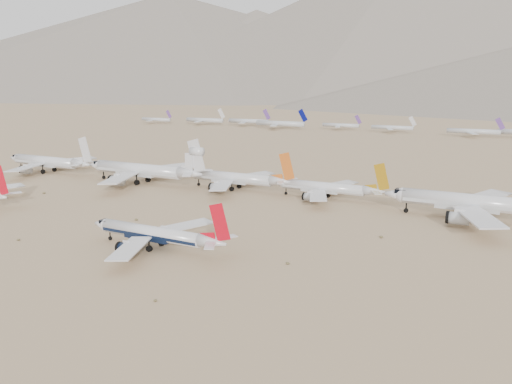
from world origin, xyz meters
TOP-DOWN VIEW (x-y plane):
  - ground at (0.00, 0.00)m, footprint 7000.00×7000.00m
  - main_airliner at (-8.10, -3.61)m, footprint 38.63×37.73m
  - row2_navy_widebody at (59.36, 60.78)m, footprint 53.13×51.96m
  - row2_gold_tail at (10.06, 67.15)m, footprint 39.97×39.09m
  - row2_orange_tail at (-25.74, 66.04)m, footprint 44.31×43.35m
  - row2_white_trijet at (-64.37, 59.08)m, footprint 55.34×54.08m
  - row2_white_twin at (-119.96, 59.16)m, footprint 49.27×48.21m
  - distant_storage_row at (-30.60, 326.22)m, footprint 530.36×61.08m
  - desert_scrub at (-20.73, -21.89)m, footprint 233.60×121.67m

SIDE VIEW (x-z plane):
  - ground at x=0.00m, z-range 0.00..0.00m
  - desert_scrub at x=-20.73m, z-range -0.03..0.60m
  - main_airliner at x=-8.10m, z-range -3.07..10.56m
  - row2_gold_tail at x=10.06m, z-range -3.14..11.10m
  - row2_orange_tail at x=-25.74m, z-range -3.47..12.34m
  - distant_storage_row at x=-30.60m, z-range -3.55..12.48m
  - row2_white_twin at x=-119.96m, z-range -3.85..13.76m
  - row2_navy_widebody at x=59.36m, z-range -4.17..14.73m
  - row2_white_trijet at x=-64.37m, z-range -4.13..15.48m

